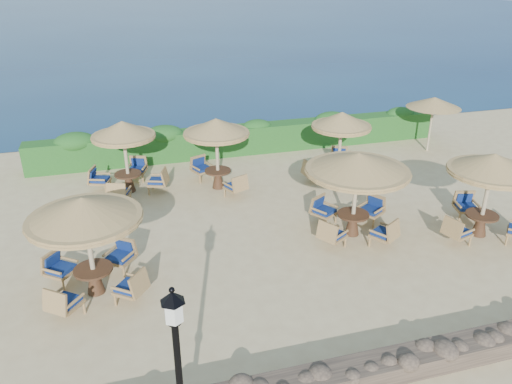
% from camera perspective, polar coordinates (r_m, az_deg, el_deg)
% --- Properties ---
extents(ground, '(120.00, 120.00, 0.00)m').
position_cam_1_polar(ground, '(15.78, 5.60, -4.16)').
color(ground, '#CFB983').
rests_on(ground, ground).
extents(sea, '(160.00, 160.00, 0.00)m').
position_cam_1_polar(sea, '(83.31, -13.01, 18.93)').
color(sea, '#0B264A').
rests_on(sea, ground).
extents(hedge, '(18.00, 0.90, 1.20)m').
position_cam_1_polar(hedge, '(21.82, -1.18, 6.04)').
color(hedge, '#184B18').
rests_on(hedge, ground).
extents(stone_wall, '(15.00, 0.65, 0.44)m').
position_cam_1_polar(stone_wall, '(11.20, 17.70, -17.89)').
color(stone_wall, brown).
rests_on(stone_wall, ground).
extents(lamp_post, '(0.44, 0.44, 3.31)m').
position_cam_1_polar(lamp_post, '(8.52, -8.71, -20.80)').
color(lamp_post, black).
rests_on(lamp_post, ground).
extents(extra_parasol, '(2.30, 2.30, 2.41)m').
position_cam_1_polar(extra_parasol, '(22.88, 19.69, 9.60)').
color(extra_parasol, tan).
rests_on(extra_parasol, ground).
extents(cafe_set_0, '(2.75, 2.75, 2.65)m').
position_cam_1_polar(cafe_set_0, '(12.59, -18.79, -4.08)').
color(cafe_set_0, tan).
rests_on(cafe_set_0, ground).
extents(cafe_set_1, '(3.08, 3.08, 2.65)m').
position_cam_1_polar(cafe_set_1, '(14.85, 11.44, 1.63)').
color(cafe_set_1, tan).
rests_on(cafe_set_1, ground).
extents(cafe_set_2, '(2.71, 2.71, 2.65)m').
position_cam_1_polar(cafe_set_2, '(16.05, 25.15, 1.28)').
color(cafe_set_2, tan).
rests_on(cafe_set_2, ground).
extents(cafe_set_3, '(2.87, 2.87, 2.65)m').
position_cam_1_polar(cafe_set_3, '(18.19, -14.75, 4.79)').
color(cafe_set_3, tan).
rests_on(cafe_set_3, ground).
extents(cafe_set_4, '(2.37, 2.85, 2.65)m').
position_cam_1_polar(cafe_set_4, '(17.85, -4.52, 6.10)').
color(cafe_set_4, tan).
rests_on(cafe_set_4, ground).
extents(cafe_set_5, '(2.53, 2.77, 2.65)m').
position_cam_1_polar(cafe_set_5, '(18.90, 9.65, 6.35)').
color(cafe_set_5, tan).
rests_on(cafe_set_5, ground).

